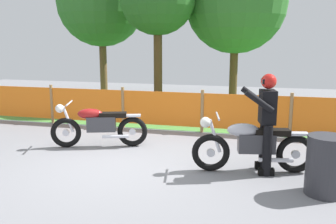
{
  "coord_description": "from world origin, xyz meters",
  "views": [
    {
      "loc": [
        2.4,
        -6.0,
        2.23
      ],
      "look_at": [
        0.72,
        0.53,
        0.9
      ],
      "focal_mm": 39.16,
      "sensor_mm": 36.0,
      "label": 1
    }
  ],
  "objects_px": {
    "motorcycle_lead": "(98,125)",
    "motorcycle_trailing": "(252,145)",
    "rider_trailing": "(266,120)",
    "oil_drum": "(326,166)"
  },
  "relations": [
    {
      "from": "motorcycle_lead",
      "to": "oil_drum",
      "type": "bearing_deg",
      "value": 143.35
    },
    {
      "from": "motorcycle_lead",
      "to": "motorcycle_trailing",
      "type": "height_order",
      "value": "motorcycle_trailing"
    },
    {
      "from": "motorcycle_lead",
      "to": "rider_trailing",
      "type": "distance_m",
      "value": 3.48
    },
    {
      "from": "rider_trailing",
      "to": "motorcycle_trailing",
      "type": "bearing_deg",
      "value": 0.57
    },
    {
      "from": "motorcycle_trailing",
      "to": "rider_trailing",
      "type": "bearing_deg",
      "value": -179.43
    },
    {
      "from": "motorcycle_trailing",
      "to": "oil_drum",
      "type": "bearing_deg",
      "value": 136.49
    },
    {
      "from": "motorcycle_trailing",
      "to": "rider_trailing",
      "type": "height_order",
      "value": "rider_trailing"
    },
    {
      "from": "oil_drum",
      "to": "motorcycle_lead",
      "type": "bearing_deg",
      "value": 161.56
    },
    {
      "from": "motorcycle_lead",
      "to": "rider_trailing",
      "type": "height_order",
      "value": "rider_trailing"
    },
    {
      "from": "rider_trailing",
      "to": "motorcycle_lead",
      "type": "bearing_deg",
      "value": -22.33
    }
  ]
}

